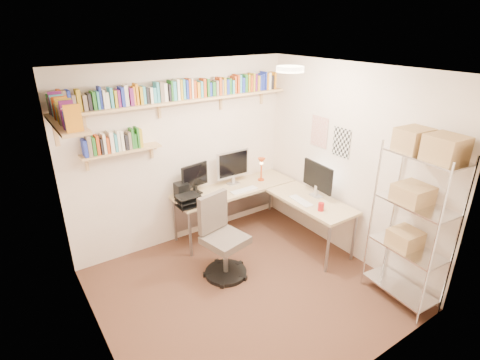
# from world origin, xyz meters

# --- Properties ---
(ground) EXTENTS (3.20, 3.20, 0.00)m
(ground) POSITION_xyz_m (0.00, 0.00, 0.00)
(ground) COLOR #43281C
(ground) RESTS_ON ground
(room_shell) EXTENTS (3.24, 3.04, 2.52)m
(room_shell) POSITION_xyz_m (0.00, 0.00, 1.55)
(room_shell) COLOR beige
(room_shell) RESTS_ON ground
(wall_shelves) EXTENTS (3.12, 1.09, 0.80)m
(wall_shelves) POSITION_xyz_m (-0.42, 1.30, 2.02)
(wall_shelves) COLOR #DAB57B
(wall_shelves) RESTS_ON ground
(corner_desk) EXTENTS (1.89, 1.84, 1.23)m
(corner_desk) POSITION_xyz_m (0.69, 0.98, 0.70)
(corner_desk) COLOR tan
(corner_desk) RESTS_ON ground
(office_chair) EXTENTS (0.56, 0.56, 1.05)m
(office_chair) POSITION_xyz_m (-0.06, 0.43, 0.44)
(office_chair) COLOR black
(office_chair) RESTS_ON ground
(wire_rack) EXTENTS (0.45, 0.82, 1.97)m
(wire_rack) POSITION_xyz_m (1.36, -1.09, 1.36)
(wire_rack) COLOR silver
(wire_rack) RESTS_ON ground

